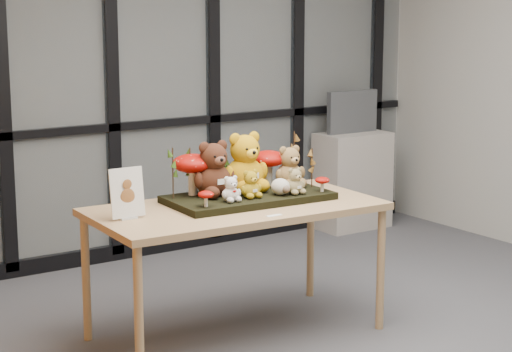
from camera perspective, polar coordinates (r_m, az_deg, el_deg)
floor at (r=5.64m, az=6.84°, el=-10.17°), size 5.00×5.00×0.00m
room_shell at (r=5.27m, az=7.25°, el=7.12°), size 5.00×5.00×5.00m
glass_partition at (r=7.33m, az=-5.67°, el=6.13°), size 4.90×0.06×2.78m
display_table at (r=5.53m, az=-1.26°, el=-2.48°), size 1.76×0.94×0.81m
diorama_tray at (r=5.63m, az=-0.46°, el=-1.34°), size 1.01×0.54×0.04m
bear_pooh_yellow at (r=5.68m, az=-0.71°, el=1.06°), size 0.32×0.29×0.40m
bear_brown_medium at (r=5.56m, az=-2.65°, el=0.64°), size 0.29×0.27×0.37m
bear_tan_back at (r=5.83m, az=2.07°, el=0.73°), size 0.23×0.21×0.29m
bear_small_yellow at (r=5.51m, az=-0.34°, el=-0.40°), size 0.15×0.14×0.19m
bear_white_bow at (r=5.41m, az=-1.56°, el=-0.71°), size 0.13×0.12×0.17m
bear_beige_small at (r=5.62m, az=2.41°, el=-0.22°), size 0.14×0.13×0.18m
plush_cream_hedgehog at (r=5.59m, az=1.52°, el=-0.61°), size 0.09×0.08×0.11m
mushroom_back_left at (r=5.59m, az=-3.92°, el=0.22°), size 0.25×0.25×0.28m
mushroom_back_right at (r=5.86m, az=0.78°, el=0.60°), size 0.22×0.22×0.25m
mushroom_front_left at (r=5.28m, az=-3.10°, el=-1.36°), size 0.09×0.09×0.10m
mushroom_front_right at (r=5.70m, az=4.09°, el=-0.46°), size 0.09×0.09×0.10m
sprig_green_far_left at (r=5.50m, az=-5.14°, el=0.18°), size 0.05×0.05×0.31m
sprig_green_mid_left at (r=5.61m, az=-4.07°, el=0.31°), size 0.05×0.05×0.29m
sprig_dry_far_right at (r=5.89m, az=2.36°, el=1.12°), size 0.05×0.05×0.34m
sprig_dry_mid_right at (r=5.82m, az=3.46°, el=0.52°), size 0.05×0.05×0.25m
sprig_green_centre at (r=5.74m, az=-1.96°, el=0.16°), size 0.05×0.05×0.21m
sign_holder at (r=5.20m, az=-7.93°, el=-1.19°), size 0.20×0.06×0.29m
label_card at (r=5.25m, az=1.12°, el=-2.45°), size 0.10×0.03×0.00m
cabinet at (r=8.26m, az=5.95°, el=-0.28°), size 0.64×0.37×0.85m
monitor at (r=8.18m, az=5.95°, el=3.95°), size 0.52×0.05×0.37m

